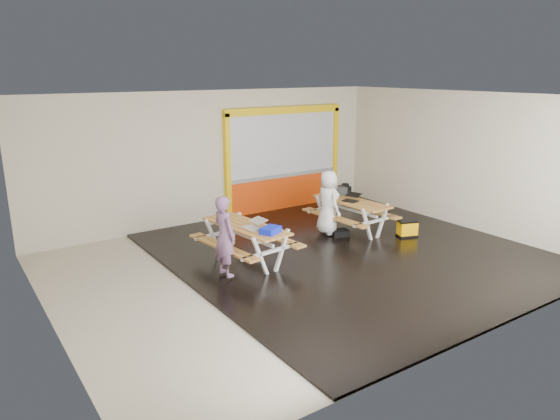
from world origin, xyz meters
TOP-DOWN VIEW (x-y plane):
  - room at (0.00, 0.00)m, footprint 10.02×8.02m
  - deck at (1.25, 0.00)m, footprint 7.50×7.98m
  - kiosk at (2.20, 3.93)m, footprint 3.88×0.16m
  - picnic_table_left at (-0.98, 0.73)m, footprint 1.72×2.33m
  - picnic_table_right at (2.31, 1.12)m, footprint 1.57×2.20m
  - person_left at (-1.76, 0.22)m, footprint 0.43×0.61m
  - person_right at (1.63, 1.21)m, footprint 0.57×0.81m
  - laptop_left at (-0.95, 0.45)m, footprint 0.44×0.40m
  - laptop_right at (2.29, 1.10)m, footprint 0.51×0.47m
  - blue_pouch at (-0.85, -0.02)m, footprint 0.50×0.44m
  - toolbox at (2.40, 1.76)m, footprint 0.51×0.34m
  - backpack at (2.89, 2.02)m, footprint 0.37×0.29m
  - dark_case at (1.82, 0.94)m, footprint 0.48×0.42m
  - fluke_bag at (3.16, -0.00)m, footprint 0.54×0.44m

SIDE VIEW (x-z plane):
  - deck at x=1.25m, z-range 0.00..0.05m
  - dark_case at x=1.82m, z-range 0.05..0.20m
  - fluke_bag at x=3.16m, z-range 0.04..0.45m
  - picnic_table_right at x=2.31m, z-range 0.22..1.07m
  - picnic_table_left at x=-0.98m, z-range 0.23..1.09m
  - backpack at x=2.89m, z-range 0.49..1.03m
  - person_right at x=1.63m, z-range 0.10..1.66m
  - laptop_right at x=2.29m, z-range 0.81..0.98m
  - person_left at x=-1.76m, z-range 0.10..1.70m
  - laptop_left at x=-0.95m, z-range 0.83..1.01m
  - blue_pouch at x=-0.85m, z-range 0.86..0.98m
  - toolbox at x=2.40m, z-range 0.81..1.08m
  - kiosk at x=2.20m, z-range -0.06..2.94m
  - room at x=0.00m, z-range -0.01..3.51m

